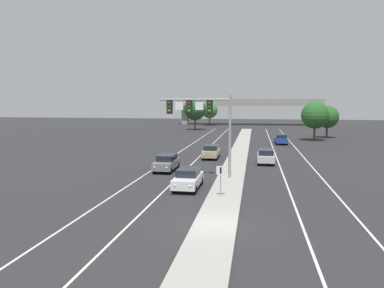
% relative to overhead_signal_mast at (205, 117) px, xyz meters
% --- Properties ---
extents(ground_plane, '(260.00, 260.00, 0.00)m').
position_rel_overhead_signal_mast_xyz_m(ground_plane, '(2.29, -12.54, -5.46)').
color(ground_plane, '#28282B').
extents(median_island, '(2.40, 110.00, 0.15)m').
position_rel_overhead_signal_mast_xyz_m(median_island, '(2.29, 5.46, -5.39)').
color(median_island, '#9E9B93').
rests_on(median_island, ground).
extents(lane_stripe_oncoming_center, '(0.14, 100.00, 0.01)m').
position_rel_overhead_signal_mast_xyz_m(lane_stripe_oncoming_center, '(-2.41, 12.46, -5.46)').
color(lane_stripe_oncoming_center, silver).
rests_on(lane_stripe_oncoming_center, ground).
extents(lane_stripe_receding_center, '(0.14, 100.00, 0.01)m').
position_rel_overhead_signal_mast_xyz_m(lane_stripe_receding_center, '(6.99, 12.46, -5.46)').
color(lane_stripe_receding_center, silver).
rests_on(lane_stripe_receding_center, ground).
extents(edge_stripe_left, '(0.14, 100.00, 0.01)m').
position_rel_overhead_signal_mast_xyz_m(edge_stripe_left, '(-5.71, 12.46, -5.46)').
color(edge_stripe_left, silver).
rests_on(edge_stripe_left, ground).
extents(edge_stripe_right, '(0.14, 100.00, 0.01)m').
position_rel_overhead_signal_mast_xyz_m(edge_stripe_right, '(10.29, 12.46, -5.46)').
color(edge_stripe_right, silver).
rests_on(edge_stripe_right, ground).
extents(overhead_signal_mast, '(6.35, 0.44, 7.20)m').
position_rel_overhead_signal_mast_xyz_m(overhead_signal_mast, '(0.00, 0.00, 0.00)').
color(overhead_signal_mast, gray).
rests_on(overhead_signal_mast, median_island).
extents(median_sign_post, '(0.60, 0.10, 2.20)m').
position_rel_overhead_signal_mast_xyz_m(median_sign_post, '(2.04, -6.57, -3.88)').
color(median_sign_post, gray).
rests_on(median_sign_post, median_island).
extents(car_oncoming_white, '(1.85, 4.48, 1.58)m').
position_rel_overhead_signal_mast_xyz_m(car_oncoming_white, '(-0.74, -4.01, -4.64)').
color(car_oncoming_white, silver).
rests_on(car_oncoming_white, ground).
extents(car_oncoming_grey, '(1.89, 4.50, 1.58)m').
position_rel_overhead_signal_mast_xyz_m(car_oncoming_grey, '(-4.19, 3.08, -4.64)').
color(car_oncoming_grey, slate).
rests_on(car_oncoming_grey, ground).
extents(car_oncoming_tan, '(1.82, 4.47, 1.58)m').
position_rel_overhead_signal_mast_xyz_m(car_oncoming_tan, '(-0.82, 11.93, -4.64)').
color(car_oncoming_tan, tan).
rests_on(car_oncoming_tan, ground).
extents(car_receding_silver, '(1.85, 4.48, 1.58)m').
position_rel_overhead_signal_mast_xyz_m(car_receding_silver, '(5.56, 9.22, -4.64)').
color(car_receding_silver, '#B7B7BC').
rests_on(car_receding_silver, ground).
extents(car_receding_blue, '(1.90, 4.50, 1.58)m').
position_rel_overhead_signal_mast_xyz_m(car_receding_blue, '(8.49, 28.86, -4.64)').
color(car_receding_blue, navy).
rests_on(car_receding_blue, ground).
extents(overpass_bridge, '(42.40, 6.40, 7.65)m').
position_rel_overhead_signal_mast_xyz_m(overpass_bridge, '(2.29, 79.54, 0.32)').
color(overpass_bridge, gray).
rests_on(overpass_bridge, ground).
extents(tree_far_right_b, '(4.20, 4.20, 6.08)m').
position_rel_overhead_signal_mast_xyz_m(tree_far_right_b, '(17.68, 40.90, -1.50)').
color(tree_far_right_b, '#4C3823').
rests_on(tree_far_right_b, ground).
extents(tree_far_right_a, '(4.73, 4.73, 6.84)m').
position_rel_overhead_signal_mast_xyz_m(tree_far_right_a, '(14.56, 35.14, -1.00)').
color(tree_far_right_a, '#4C3823').
rests_on(tree_far_right_a, ground).
extents(tree_far_left_b, '(4.64, 4.64, 6.71)m').
position_rel_overhead_signal_mast_xyz_m(tree_far_left_b, '(-8.78, 74.77, -1.08)').
color(tree_far_left_b, '#4C3823').
rests_on(tree_far_left_b, ground).
extents(tree_far_left_a, '(5.30, 5.30, 7.66)m').
position_rel_overhead_signal_mast_xyz_m(tree_far_left_a, '(-10.06, 56.49, -0.46)').
color(tree_far_left_a, '#4C3823').
rests_on(tree_far_left_a, ground).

